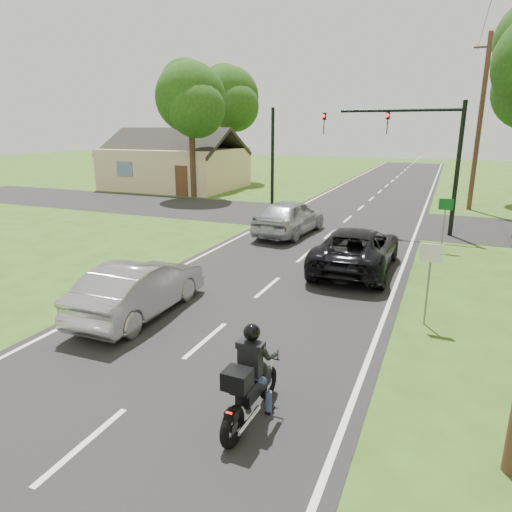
{
  "coord_description": "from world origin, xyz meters",
  "views": [
    {
      "loc": [
        4.91,
        -8.6,
        4.86
      ],
      "look_at": [
        0.02,
        3.0,
        1.3
      ],
      "focal_mm": 32.0,
      "sensor_mm": 36.0,
      "label": 1
    }
  ],
  "objects_px": {
    "silver_suv": "(290,217)",
    "sign_green": "(445,212)",
    "motorcycle_rider": "(250,385)",
    "sign_white": "(430,265)",
    "silver_sedan": "(140,288)",
    "utility_pole_far": "(480,123)",
    "traffic_signal": "(416,144)",
    "dark_suv": "(357,249)"
  },
  "relations": [
    {
      "from": "silver_sedan",
      "to": "sign_green",
      "type": "distance_m",
      "value": 12.6
    },
    {
      "from": "silver_suv",
      "to": "traffic_signal",
      "type": "relative_size",
      "value": 0.77
    },
    {
      "from": "silver_sedan",
      "to": "motorcycle_rider",
      "type": "bearing_deg",
      "value": 143.93
    },
    {
      "from": "motorcycle_rider",
      "to": "sign_green",
      "type": "distance_m",
      "value": 13.69
    },
    {
      "from": "motorcycle_rider",
      "to": "sign_green",
      "type": "xyz_separation_m",
      "value": [
        2.71,
        13.39,
        0.89
      ]
    },
    {
      "from": "dark_suv",
      "to": "traffic_signal",
      "type": "xyz_separation_m",
      "value": [
        1.17,
        7.01,
        3.37
      ]
    },
    {
      "from": "utility_pole_far",
      "to": "sign_white",
      "type": "bearing_deg",
      "value": -94.51
    },
    {
      "from": "silver_suv",
      "to": "utility_pole_far",
      "type": "relative_size",
      "value": 0.49
    },
    {
      "from": "motorcycle_rider",
      "to": "silver_sedan",
      "type": "distance_m",
      "value": 5.55
    },
    {
      "from": "dark_suv",
      "to": "utility_pole_far",
      "type": "distance_m",
      "value": 16.13
    },
    {
      "from": "silver_suv",
      "to": "motorcycle_rider",
      "type": "bearing_deg",
      "value": 111.5
    },
    {
      "from": "silver_suv",
      "to": "sign_white",
      "type": "distance_m",
      "value": 10.55
    },
    {
      "from": "motorcycle_rider",
      "to": "silver_suv",
      "type": "relative_size",
      "value": 0.43
    },
    {
      "from": "silver_suv",
      "to": "traffic_signal",
      "type": "height_order",
      "value": "traffic_signal"
    },
    {
      "from": "silver_suv",
      "to": "sign_green",
      "type": "bearing_deg",
      "value": -177.23
    },
    {
      "from": "sign_white",
      "to": "dark_suv",
      "type": "bearing_deg",
      "value": 122.24
    },
    {
      "from": "motorcycle_rider",
      "to": "sign_green",
      "type": "height_order",
      "value": "sign_green"
    },
    {
      "from": "silver_suv",
      "to": "utility_pole_far",
      "type": "xyz_separation_m",
      "value": [
        7.96,
        10.71,
        4.24
      ]
    },
    {
      "from": "traffic_signal",
      "to": "utility_pole_far",
      "type": "relative_size",
      "value": 0.64
    },
    {
      "from": "utility_pole_far",
      "to": "sign_white",
      "type": "height_order",
      "value": "utility_pole_far"
    },
    {
      "from": "silver_suv",
      "to": "traffic_signal",
      "type": "bearing_deg",
      "value": -146.59
    },
    {
      "from": "motorcycle_rider",
      "to": "sign_green",
      "type": "relative_size",
      "value": 0.98
    },
    {
      "from": "dark_suv",
      "to": "sign_green",
      "type": "xyz_separation_m",
      "value": [
        2.73,
        3.99,
        0.83
      ]
    },
    {
      "from": "utility_pole_far",
      "to": "silver_sedan",
      "type": "bearing_deg",
      "value": -111.97
    },
    {
      "from": "silver_suv",
      "to": "sign_green",
      "type": "height_order",
      "value": "sign_green"
    },
    {
      "from": "motorcycle_rider",
      "to": "utility_pole_far",
      "type": "bearing_deg",
      "value": 82.46
    },
    {
      "from": "silver_sedan",
      "to": "silver_suv",
      "type": "xyz_separation_m",
      "value": [
        0.62,
        10.56,
        0.1
      ]
    },
    {
      "from": "traffic_signal",
      "to": "sign_white",
      "type": "bearing_deg",
      "value": -82.95
    },
    {
      "from": "motorcycle_rider",
      "to": "sign_white",
      "type": "relative_size",
      "value": 0.98
    },
    {
      "from": "silver_sedan",
      "to": "sign_green",
      "type": "height_order",
      "value": "sign_green"
    },
    {
      "from": "silver_suv",
      "to": "utility_pole_far",
      "type": "height_order",
      "value": "utility_pole_far"
    },
    {
      "from": "utility_pole_far",
      "to": "traffic_signal",
      "type": "bearing_deg",
      "value": -109.68
    },
    {
      "from": "dark_suv",
      "to": "sign_white",
      "type": "bearing_deg",
      "value": 121.37
    },
    {
      "from": "sign_green",
      "to": "traffic_signal",
      "type": "bearing_deg",
      "value": 117.38
    },
    {
      "from": "utility_pole_far",
      "to": "sign_green",
      "type": "relative_size",
      "value": 4.71
    },
    {
      "from": "dark_suv",
      "to": "silver_sedan",
      "type": "height_order",
      "value": "dark_suv"
    },
    {
      "from": "silver_sedan",
      "to": "utility_pole_far",
      "type": "height_order",
      "value": "utility_pole_far"
    },
    {
      "from": "traffic_signal",
      "to": "utility_pole_far",
      "type": "height_order",
      "value": "utility_pole_far"
    },
    {
      "from": "silver_sedan",
      "to": "sign_green",
      "type": "bearing_deg",
      "value": -127.01
    },
    {
      "from": "dark_suv",
      "to": "silver_sedan",
      "type": "distance_m",
      "value": 7.74
    },
    {
      "from": "dark_suv",
      "to": "sign_green",
      "type": "distance_m",
      "value": 4.91
    },
    {
      "from": "sign_white",
      "to": "silver_sedan",
      "type": "bearing_deg",
      "value": -162.36
    }
  ]
}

